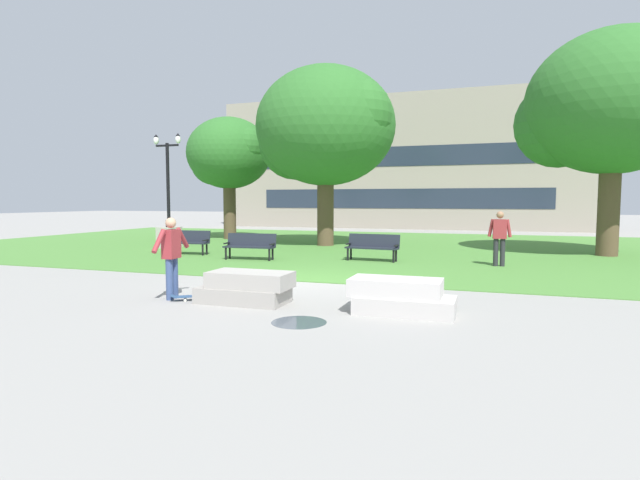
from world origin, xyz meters
TOP-DOWN VIEW (x-y plane):
  - ground_plane at (0.00, 0.00)m, footprint 140.00×140.00m
  - grass_lawn at (0.00, 10.00)m, footprint 40.00×20.00m
  - concrete_block_center at (-0.25, -2.78)m, footprint 1.90×0.90m
  - concrete_block_left at (2.86, -2.72)m, footprint 1.90×0.90m
  - person_skateboarder at (-1.91, -2.91)m, footprint 0.28×1.34m
  - skateboard at (-1.37, -2.86)m, footprint 0.96×0.73m
  - puddle at (1.34, -3.94)m, footprint 0.95×0.95m
  - park_bench_near_left at (0.62, 4.81)m, footprint 1.84×0.67m
  - park_bench_near_right at (-6.54, 4.56)m, footprint 1.83×0.66m
  - park_bench_far_left at (-3.48, 3.81)m, footprint 1.83×0.66m
  - lamp_post_center at (-8.76, 6.56)m, footprint 1.32×0.80m
  - tree_far_left at (8.43, 9.16)m, footprint 6.41×6.10m
  - tree_near_right at (-8.82, 11.93)m, footprint 4.63×4.41m
  - tree_far_right at (-2.78, 9.84)m, footprint 6.55×6.23m
  - person_bystander_near_lawn at (4.67, 4.71)m, footprint 0.72×0.26m
  - building_facade_distant at (-1.90, 24.50)m, footprint 27.51×1.03m

SIDE VIEW (x-z plane):
  - ground_plane at x=0.00m, z-range 0.00..0.00m
  - puddle at x=1.34m, z-range 0.00..0.01m
  - grass_lawn at x=0.00m, z-range 0.00..0.02m
  - skateboard at x=-1.37m, z-range 0.02..0.15m
  - concrete_block_center at x=-0.25m, z-range -0.01..0.63m
  - concrete_block_left at x=2.86m, z-range -0.01..0.63m
  - park_bench_near_left at x=0.62m, z-range 0.09..0.99m
  - park_bench_near_right at x=-6.54m, z-range 0.09..0.99m
  - park_bench_far_left at x=-3.48m, z-range 0.09..0.99m
  - person_skateboarder at x=-1.91m, z-range 0.11..1.82m
  - person_bystander_near_lawn at x=4.67m, z-range 0.13..1.84m
  - lamp_post_center at x=-8.76m, z-range -1.43..3.46m
  - tree_near_right at x=-8.82m, z-range 1.27..7.69m
  - building_facade_distant at x=-1.90m, z-range -0.01..9.67m
  - tree_far_right at x=-2.78m, z-range 1.29..9.30m
  - tree_far_left at x=8.43m, z-range 1.44..9.63m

